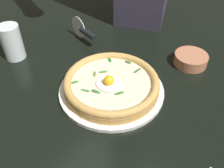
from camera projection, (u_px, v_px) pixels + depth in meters
ground_plane at (109, 97)px, 0.79m from camera, size 2.40×2.40×0.03m
pizza_plate at (112, 90)px, 0.78m from camera, size 0.32×0.32×0.01m
pizza at (112, 84)px, 0.76m from camera, size 0.29×0.29×0.06m
side_bowl at (191, 59)px, 0.88m from camera, size 0.11×0.11×0.04m
pizza_cutter at (84, 31)px, 0.97m from camera, size 0.15×0.05×0.09m
drinking_glass at (13, 44)px, 0.89m from camera, size 0.07×0.07×0.12m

